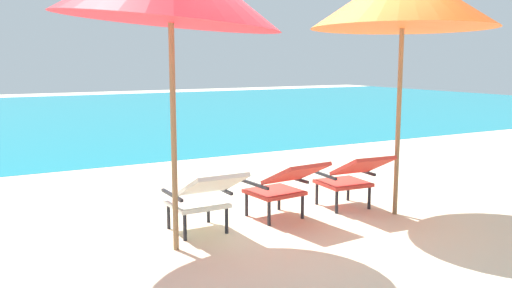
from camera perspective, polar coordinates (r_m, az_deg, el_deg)
ground_plane at (r=9.50m, az=-10.44°, el=-1.59°), size 40.00×40.00×0.00m
ocean_band at (r=17.91m, az=-19.41°, el=2.92°), size 40.00×18.00×0.01m
lounge_chair_left at (r=5.30m, az=-5.40°, el=-5.32°), size 0.56×0.88×0.68m
lounge_chair_center at (r=5.76m, az=2.95°, el=-4.15°), size 0.61×0.92×0.68m
lounge_chair_right at (r=6.25m, az=9.94°, el=-3.23°), size 0.60×0.91×0.68m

